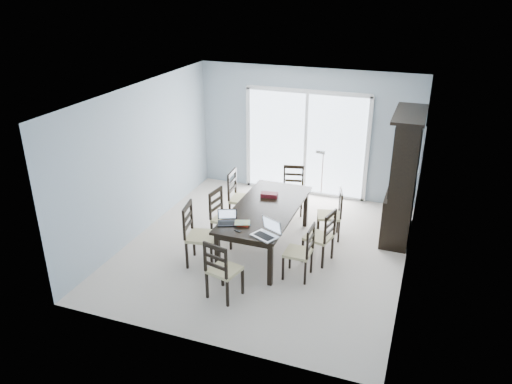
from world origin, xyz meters
TOP-DOWN VIEW (x-y plane):
  - floor at (0.00, 0.00)m, footprint 5.00×5.00m
  - ceiling at (0.00, 0.00)m, footprint 5.00×5.00m
  - back_wall at (0.00, 2.50)m, footprint 4.50×0.02m
  - wall_left at (-2.25, 0.00)m, footprint 0.02×5.00m
  - wall_right at (2.25, 0.00)m, footprint 0.02×5.00m
  - balcony at (0.00, 3.50)m, footprint 4.50×2.00m
  - railing at (0.00, 4.50)m, footprint 4.50×0.06m
  - dining_table at (0.00, 0.00)m, footprint 1.00×2.20m
  - china_hutch at (2.02, 1.25)m, footprint 0.50×1.38m
  - sliding_door at (0.00, 2.48)m, footprint 2.52×0.05m
  - chair_left_near at (-0.88, -0.81)m, footprint 0.52×0.51m
  - chair_left_mid at (-0.78, -0.03)m, footprint 0.47×0.46m
  - chair_left_far at (-0.79, 0.75)m, footprint 0.47×0.46m
  - chair_right_near at (0.82, -0.64)m, footprint 0.40×0.39m
  - chair_right_mid at (1.00, -0.10)m, footprint 0.47×0.46m
  - chair_right_far at (0.98, 0.76)m, footprint 0.48×0.47m
  - chair_end_near at (-0.11, -1.57)m, footprint 0.48×0.49m
  - chair_end_far at (0.02, 1.56)m, footprint 0.47×0.48m
  - laptop_dark at (-0.36, -0.74)m, footprint 0.35×0.30m
  - laptop_silver at (0.31, -0.93)m, footprint 0.44×0.39m
  - book_stack at (-0.14, -0.69)m, footprint 0.28×0.25m
  - cell_phone at (-0.12, -0.91)m, footprint 0.11×0.08m
  - game_box at (-0.08, 0.42)m, footprint 0.31×0.19m
  - hot_tub at (-0.37, 3.41)m, footprint 2.11×1.95m

SIDE VIEW (x-z plane):
  - balcony at x=0.00m, z-range -0.10..0.00m
  - floor at x=0.00m, z-range 0.00..0.00m
  - hot_tub at x=-0.37m, z-range 0.00..0.97m
  - chair_right_near at x=0.82m, z-range 0.03..1.04m
  - chair_right_far at x=0.98m, z-range 0.03..1.05m
  - chair_right_mid at x=1.00m, z-range 0.03..1.06m
  - chair_end_far at x=0.02m, z-range 0.03..1.07m
  - railing at x=0.00m, z-range 0.00..1.10m
  - chair_end_near at x=-0.11m, z-range 0.03..1.09m
  - chair_left_mid at x=-0.78m, z-range 0.03..1.11m
  - chair_left_far at x=-0.79m, z-range 0.03..1.18m
  - chair_left_near at x=-0.88m, z-range 0.03..1.20m
  - dining_table at x=0.00m, z-range 0.30..1.05m
  - cell_phone at x=-0.12m, z-range 0.75..0.76m
  - book_stack at x=-0.14m, z-range 0.75..0.79m
  - game_box at x=-0.08m, z-range 0.75..0.82m
  - laptop_dark at x=-0.36m, z-range 0.70..0.90m
  - laptop_silver at x=0.31m, z-range 0.69..0.94m
  - china_hutch at x=2.02m, z-range -0.03..2.17m
  - sliding_door at x=0.00m, z-range 0.00..2.18m
  - back_wall at x=0.00m, z-range 0.00..2.60m
  - wall_left at x=-2.25m, z-range 0.00..2.60m
  - wall_right at x=2.25m, z-range 0.00..2.60m
  - ceiling at x=0.00m, z-range 2.60..2.60m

